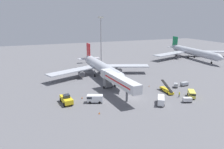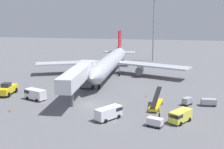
{
  "view_description": "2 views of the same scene",
  "coord_description": "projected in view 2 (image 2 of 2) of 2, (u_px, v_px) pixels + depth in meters",
  "views": [
    {
      "loc": [
        -28.9,
        -54.29,
        24.24
      ],
      "look_at": [
        -0.3,
        17.13,
        3.4
      ],
      "focal_mm": 33.95,
      "sensor_mm": 36.0,
      "label": 1
    },
    {
      "loc": [
        14.96,
        -52.57,
        17.7
      ],
      "look_at": [
        1.63,
        15.24,
        3.12
      ],
      "focal_mm": 46.45,
      "sensor_mm": 36.0,
      "label": 2
    }
  ],
  "objects": [
    {
      "name": "apron_light_mast",
      "position": [
        154.0,
        15.0,
        106.54
      ],
      "size": [
        2.4,
        2.4,
        24.71
      ],
      "color": "#93969B",
      "rests_on": "ground"
    },
    {
      "name": "pushback_tug",
      "position": [
        7.0,
        89.0,
        64.16
      ],
      "size": [
        3.24,
        6.33,
        2.76
      ],
      "color": "yellow",
      "rests_on": "ground"
    },
    {
      "name": "safety_cone_charlie",
      "position": [
        10.0,
        110.0,
        53.26
      ],
      "size": [
        0.42,
        0.42,
        0.64
      ],
      "color": "black",
      "rests_on": "ground"
    },
    {
      "name": "safety_cone_bravo",
      "position": [
        146.0,
        96.0,
        62.78
      ],
      "size": [
        0.33,
        0.33,
        0.52
      ],
      "color": "black",
      "rests_on": "ground"
    },
    {
      "name": "service_van_near_left",
      "position": [
        109.0,
        112.0,
        49.32
      ],
      "size": [
        4.38,
        5.17,
        2.12
      ],
      "color": "white",
      "rests_on": "ground"
    },
    {
      "name": "service_van_mid_right",
      "position": [
        180.0,
        116.0,
        47.8
      ],
      "size": [
        4.02,
        4.72,
        2.04
      ],
      "color": "#E5DB4C",
      "rests_on": "ground"
    },
    {
      "name": "baggage_cart_outer_right",
      "position": [
        187.0,
        101.0,
        56.96
      ],
      "size": [
        2.15,
        2.35,
        1.51
      ],
      "color": "#38383D",
      "rests_on": "ground"
    },
    {
      "name": "ground_plane",
      "position": [
        89.0,
        105.0,
        56.95
      ],
      "size": [
        300.0,
        300.0,
        0.0
      ],
      "primitive_type": "plane",
      "color": "slate"
    },
    {
      "name": "service_van_far_right",
      "position": [
        35.0,
        94.0,
        60.44
      ],
      "size": [
        4.99,
        3.54,
        2.23
      ],
      "color": "white",
      "rests_on": "ground"
    },
    {
      "name": "jet_bridge",
      "position": [
        79.0,
        75.0,
        61.1
      ],
      "size": [
        4.73,
        21.77,
        6.69
      ],
      "color": "silver",
      "rests_on": "ground"
    },
    {
      "name": "belt_loader_truck",
      "position": [
        156.0,
        104.0,
        55.43
      ],
      "size": [
        2.54,
        7.24,
        3.33
      ],
      "color": "yellow",
      "rests_on": "ground"
    },
    {
      "name": "airplane_at_gate",
      "position": [
        111.0,
        62.0,
        82.85
      ],
      "size": [
        45.41,
        45.29,
        12.07
      ],
      "color": "#B7BCC6",
      "rests_on": "ground"
    },
    {
      "name": "baggage_cart_far_center",
      "position": [
        155.0,
        122.0,
        46.02
      ],
      "size": [
        2.77,
        2.09,
        1.48
      ],
      "color": "#38383D",
      "rests_on": "ground"
    },
    {
      "name": "safety_cone_alpha",
      "position": [
        33.0,
        92.0,
        65.4
      ],
      "size": [
        0.37,
        0.37,
        0.57
      ],
      "color": "black",
      "rests_on": "ground"
    },
    {
      "name": "ground_crew_worker_foreground",
      "position": [
        159.0,
        113.0,
        50.05
      ],
      "size": [
        0.45,
        0.45,
        1.75
      ],
      "color": "#1E2333",
      "rests_on": "ground"
    },
    {
      "name": "baggage_cart_rear_right",
      "position": [
        208.0,
        102.0,
        56.48
      ],
      "size": [
        2.91,
        1.67,
        1.41
      ],
      "color": "#38383D",
      "rests_on": "ground"
    }
  ]
}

